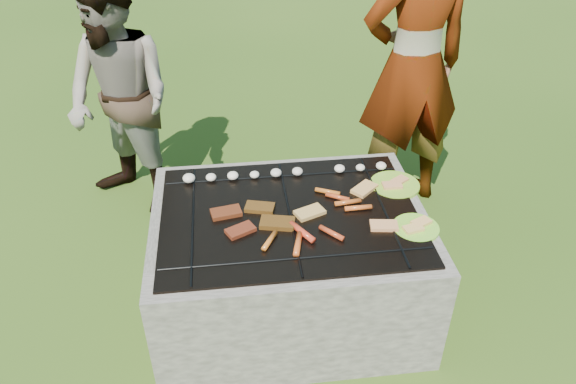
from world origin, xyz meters
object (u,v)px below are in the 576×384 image
plate_near (416,227)px  bystander (120,101)px  cook (413,66)px  fire_pit (289,266)px  plate_far (395,185)px

plate_near → bystander: bystander is taller
cook → plate_near: bearing=66.5°
bystander → cook: bearing=38.8°
fire_pit → plate_far: size_ratio=4.87×
plate_far → cook: bearing=68.7°
plate_far → bystander: size_ratio=0.18×
plate_far → plate_near: plate_far is taller
fire_pit → plate_far: bearing=17.3°
plate_far → plate_near: (0.00, -0.35, -0.00)m
plate_near → bystander: bearing=139.7°
plate_far → cook: (0.29, 0.76, 0.31)m
fire_pit → plate_far: 0.67m
plate_far → bystander: (-1.44, 0.87, 0.13)m
plate_near → cook: bearing=75.1°
plate_far → bystander: bearing=148.8°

